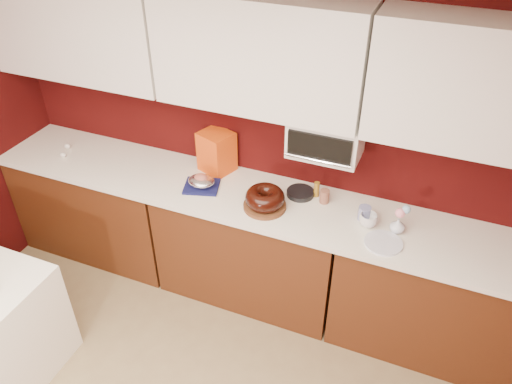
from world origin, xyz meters
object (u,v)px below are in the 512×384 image
Objects in this scene: toaster_oven at (326,137)px; foil_ham_nest at (201,181)px; bundt_cake at (265,198)px; blue_jar at (364,213)px; coffee_mug at (368,219)px; flower_vase at (398,225)px; pandoro_box at (217,152)px.

toaster_oven is 2.37× the size of foil_ham_nest.
blue_jar is at bearing 11.38° from bundt_cake.
toaster_oven reaches higher than bundt_cake.
bundt_cake is 0.68m from coffee_mug.
toaster_oven is 0.71m from flower_vase.
flower_vase reaches higher than foil_ham_nest.
coffee_mug is (1.17, -0.23, -0.10)m from pandoro_box.
toaster_oven reaches higher than blue_jar.
flower_vase is at bearing 5.42° from bundt_cake.
blue_jar is at bearing 122.33° from coffee_mug.
coffee_mug is (0.36, -0.18, -0.42)m from toaster_oven.
bundt_cake is at bearing -5.46° from foil_ham_nest.
foil_ham_nest is at bearing -165.82° from toaster_oven.
foil_ham_nest is 1.13m from blue_jar.
pandoro_box is 2.72× the size of flower_vase.
blue_jar is (-0.04, 0.06, -0.01)m from coffee_mug.
toaster_oven reaches higher than flower_vase.
toaster_oven reaches higher than pandoro_box.
bundt_cake is at bearing -141.22° from toaster_oven.
foil_ham_nest is 1.17m from coffee_mug.
foil_ham_nest is at bearing -178.95° from coffee_mug.
blue_jar is (0.32, -0.12, -0.43)m from toaster_oven.
flower_vase is at bearing -17.52° from toaster_oven.
pandoro_box is at bearing 89.75° from foil_ham_nest.
bundt_cake is at bearing -174.17° from coffee_mug.
bundt_cake is 0.50m from foil_ham_nest.
bundt_cake is 0.58m from pandoro_box.
blue_jar is (0.64, 0.13, -0.03)m from bundt_cake.
coffee_mug reaches higher than blue_jar.
bundt_cake is at bearing -174.58° from flower_vase.
bundt_cake is 1.38× the size of foil_ham_nest.
flower_vase is (0.18, 0.01, 0.00)m from coffee_mug.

